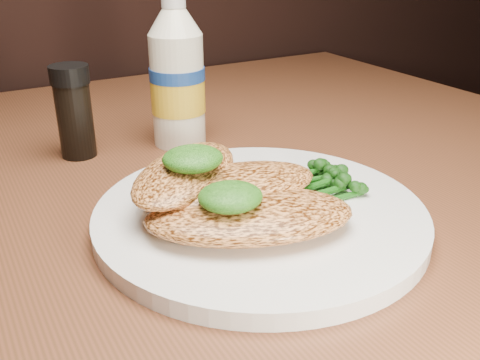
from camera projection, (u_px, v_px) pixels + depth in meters
plate at (260, 215)px, 0.48m from camera, size 0.30×0.30×0.02m
chicken_front at (250, 215)px, 0.44m from camera, size 0.19×0.15×0.03m
chicken_mid at (229, 186)px, 0.47m from camera, size 0.17×0.10×0.02m
chicken_back at (185, 173)px, 0.48m from camera, size 0.16×0.16×0.02m
pesto_front at (230, 197)px, 0.42m from camera, size 0.06×0.06×0.02m
pesto_back at (193, 159)px, 0.46m from camera, size 0.06×0.06×0.02m
broccolini_bundle at (297, 183)px, 0.50m from camera, size 0.15×0.12×0.02m
mayo_bottle at (177, 69)px, 0.63m from camera, size 0.07×0.07×0.19m
pepper_grinder at (74, 112)px, 0.61m from camera, size 0.05×0.05×0.11m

